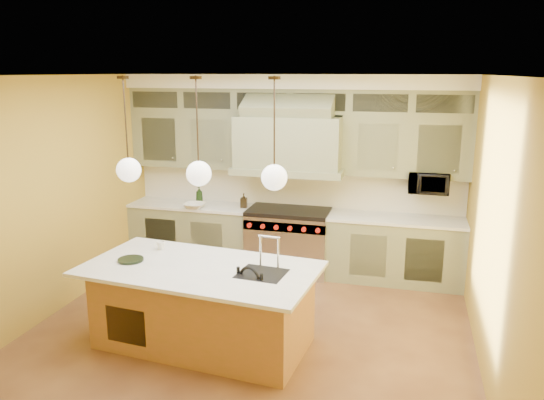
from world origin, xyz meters
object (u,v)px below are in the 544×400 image
(kitchen_island, at_px, (204,304))
(range, at_px, (289,240))
(microwave, at_px, (428,182))
(counter_stool, at_px, (242,312))

(kitchen_island, bearing_deg, range, 86.16)
(kitchen_island, relative_size, microwave, 4.78)
(range, xyz_separation_m, counter_stool, (0.14, -2.68, 0.09))
(counter_stool, distance_m, microwave, 3.44)
(range, xyz_separation_m, kitchen_island, (-0.39, -2.40, -0.01))
(range, height_order, kitchen_island, kitchen_island)
(range, relative_size, microwave, 2.21)
(range, xyz_separation_m, microwave, (1.95, 0.11, 0.96))
(range, height_order, counter_stool, counter_stool)
(range, distance_m, kitchen_island, 2.43)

